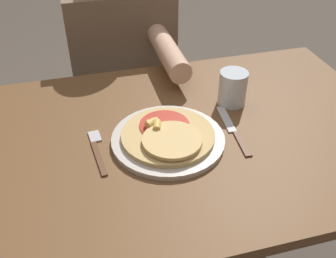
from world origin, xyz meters
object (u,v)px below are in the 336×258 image
pizza (168,135)px  knife (234,131)px  plate (168,139)px  fork (97,149)px  dining_table (162,170)px  drinking_glass (233,88)px  person_diner (123,64)px

pizza → knife: size_ratio=1.07×
plate → fork: bearing=175.6°
pizza → knife: 0.18m
knife → dining_table: bearing=172.3°
plate → fork: plate is taller
dining_table → fork: (-0.17, -0.01, 0.12)m
pizza → drinking_glass: size_ratio=2.37×
knife → person_diner: 0.66m
dining_table → pizza: (0.01, -0.03, 0.14)m
dining_table → fork: 0.21m
dining_table → pizza: bearing=-70.6°
plate → person_diner: 0.63m
pizza → fork: 0.18m
plate → fork: (-0.18, 0.01, -0.00)m
pizza → fork: (-0.18, 0.02, -0.02)m
knife → drinking_glass: size_ratio=2.21×
dining_table → plate: (0.01, -0.02, 0.12)m
fork → person_diner: person_diner is taller
fork → knife: bearing=-2.8°
drinking_glass → fork: bearing=-164.4°
pizza → person_diner: person_diner is taller
pizza → person_diner: (-0.01, 0.63, -0.12)m
drinking_glass → pizza: bearing=-149.7°
fork → dining_table: bearing=2.8°
knife → person_diner: (-0.19, 0.62, -0.09)m
dining_table → knife: knife is taller
knife → person_diner: bearing=107.2°
dining_table → person_diner: bearing=90.4°
dining_table → drinking_glass: drinking_glass is taller
pizza → drinking_glass: bearing=30.3°
pizza → drinking_glass: 0.26m
pizza → person_diner: 0.64m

